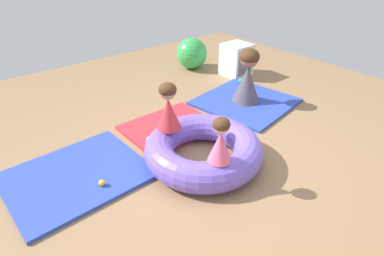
# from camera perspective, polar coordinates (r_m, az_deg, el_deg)

# --- Properties ---
(ground_plane) EXTENTS (8.00, 8.00, 0.00)m
(ground_plane) POSITION_cam_1_polar(r_m,az_deg,el_deg) (3.66, 2.29, -5.68)
(ground_plane) COLOR #93704C
(gym_mat_front) EXTENTS (1.41, 1.19, 0.04)m
(gym_mat_front) POSITION_cam_1_polar(r_m,az_deg,el_deg) (3.62, -19.58, -7.88)
(gym_mat_front) COLOR #2D47B7
(gym_mat_front) RESTS_ON ground
(gym_mat_far_right) EXTENTS (1.12, 0.88, 0.04)m
(gym_mat_far_right) POSITION_cam_1_polar(r_m,az_deg,el_deg) (4.26, -4.01, 0.24)
(gym_mat_far_right) COLOR red
(gym_mat_far_right) RESTS_ON ground
(gym_mat_center_rear) EXTENTS (1.46, 1.46, 0.04)m
(gym_mat_center_rear) POSITION_cam_1_polar(r_m,az_deg,el_deg) (4.96, 9.33, 4.57)
(gym_mat_center_rear) COLOR #2D47B7
(gym_mat_center_rear) RESTS_ON ground
(inflatable_cushion) EXTENTS (1.29, 1.29, 0.32)m
(inflatable_cushion) POSITION_cam_1_polar(r_m,az_deg,el_deg) (3.55, 2.04, -3.81)
(inflatable_cushion) COLOR #7056D1
(inflatable_cushion) RESTS_ON ground
(child_in_red) EXTENTS (0.28, 0.28, 0.54)m
(child_in_red) POSITION_cam_1_polar(r_m,az_deg,el_deg) (3.52, -4.20, 3.75)
(child_in_red) COLOR red
(child_in_red) RESTS_ON inflatable_cushion
(child_in_pink) EXTENTS (0.32, 0.32, 0.46)m
(child_in_pink) POSITION_cam_1_polar(r_m,az_deg,el_deg) (3.01, 5.03, -2.19)
(child_in_pink) COLOR #E5608E
(child_in_pink) RESTS_ON inflatable_cushion
(adult_seated) EXTENTS (0.57, 0.57, 0.79)m
(adult_seated) POSITION_cam_1_polar(r_m,az_deg,el_deg) (4.80, 9.73, 8.92)
(adult_seated) COLOR #4C4751
(adult_seated) RESTS_ON gym_mat_center_rear
(play_ball_pink) EXTENTS (0.11, 0.11, 0.11)m
(play_ball_pink) POSITION_cam_1_polar(r_m,az_deg,el_deg) (3.86, -7.39, -2.17)
(play_ball_pink) COLOR pink
(play_ball_pink) RESTS_ON gym_mat_far_right
(play_ball_teal) EXTENTS (0.09, 0.09, 0.09)m
(play_ball_teal) POSITION_cam_1_polar(r_m,az_deg,el_deg) (5.53, 8.58, 8.14)
(play_ball_teal) COLOR teal
(play_ball_teal) RESTS_ON gym_mat_center_rear
(play_ball_yellow) EXTENTS (0.07, 0.07, 0.07)m
(play_ball_yellow) POSITION_cam_1_polar(r_m,az_deg,el_deg) (3.36, -15.51, -9.27)
(play_ball_yellow) COLOR yellow
(play_ball_yellow) RESTS_ON gym_mat_front
(play_ball_orange) EXTENTS (0.06, 0.06, 0.06)m
(play_ball_orange) POSITION_cam_1_polar(r_m,az_deg,el_deg) (4.20, 0.28, 0.68)
(play_ball_orange) COLOR orange
(play_ball_orange) RESTS_ON gym_mat_far_right
(exercise_ball_large) EXTENTS (0.57, 0.57, 0.57)m
(exercise_ball_large) POSITION_cam_1_polar(r_m,az_deg,el_deg) (6.20, -0.02, 12.95)
(exercise_ball_large) COLOR green
(exercise_ball_large) RESTS_ON ground
(storage_cube) EXTENTS (0.44, 0.44, 0.56)m
(storage_cube) POSITION_cam_1_polar(r_m,az_deg,el_deg) (5.91, 7.96, 11.73)
(storage_cube) COLOR white
(storage_cube) RESTS_ON ground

